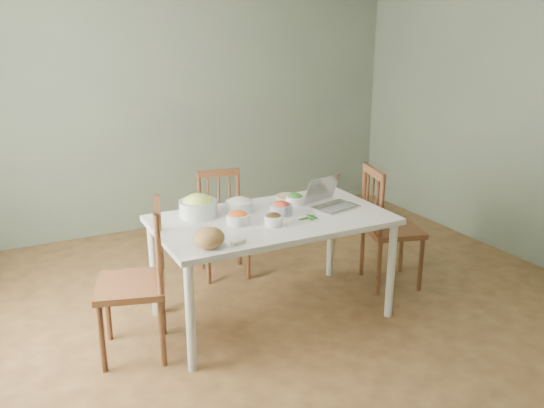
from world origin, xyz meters
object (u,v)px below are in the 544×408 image
chair_far (224,225)px  bread_boule (209,238)px  laptop (336,194)px  dining_table (272,267)px  chair_left (131,282)px  bowl_squash (198,206)px  chair_right (393,226)px

chair_far → bread_boule: (-0.58, -1.19, 0.40)m
bread_boule → laptop: (1.14, 0.31, 0.04)m
dining_table → chair_left: size_ratio=1.62×
dining_table → bowl_squash: 0.72m
bowl_squash → chair_far: bearing=53.9°
chair_far → laptop: bearing=-47.6°
chair_left → bread_boule: bearing=72.7°
laptop → chair_right: bearing=-6.9°
chair_right → dining_table: bearing=107.8°
chair_left → dining_table: bearing=108.6°
dining_table → chair_far: bearing=92.4°
chair_far → chair_left: bearing=-128.9°
bread_boule → chair_far: bearing=64.1°
dining_table → chair_right: (1.16, 0.05, 0.12)m
chair_far → bowl_squash: size_ratio=3.30×
bowl_squash → laptop: laptop is taller
chair_left → bowl_squash: (0.59, 0.30, 0.35)m
chair_left → bowl_squash: chair_left is taller
chair_right → bowl_squash: size_ratio=3.69×
chair_far → chair_right: (1.19, -0.80, 0.05)m
chair_left → chair_right: chair_left is taller
dining_table → bread_boule: bread_boule is taller
chair_far → laptop: laptop is taller
bowl_squash → laptop: bearing=-16.4°
bowl_squash → dining_table: bearing=-29.4°
dining_table → chair_right: chair_right is taller
chair_left → bowl_squash: size_ratio=3.77×
chair_far → bowl_squash: bowl_squash is taller
chair_right → laptop: size_ratio=3.13×
chair_left → laptop: (1.59, 0.01, 0.38)m
chair_right → laptop: 0.75m
dining_table → bowl_squash: bowl_squash is taller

